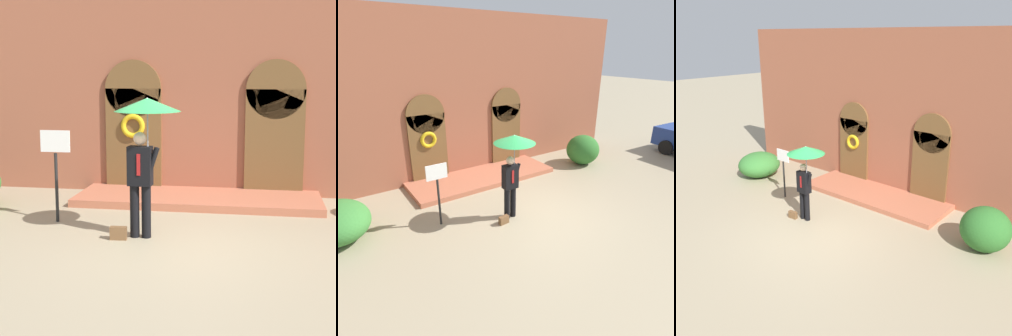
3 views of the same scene
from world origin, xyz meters
The scene contains 6 objects.
ground_plane centered at (0.00, 0.00, 0.00)m, with size 80.00×80.00×0.00m, color tan.
building_facade centered at (0.00, 4.15, 2.68)m, with size 14.00×2.30×5.60m.
person_with_umbrella centered at (-0.57, 0.35, 1.91)m, with size 1.10×1.10×2.36m.
handbag centered at (-1.00, 0.15, 0.11)m, with size 0.28×0.12×0.22m, color brown.
sign_post centered at (-2.42, 1.08, 1.16)m, with size 0.56×0.06×1.72m.
shrub_right centered at (4.19, 2.18, 0.59)m, with size 1.31×1.29×1.19m, color #2D6B28.
Camera 2 is at (-4.84, -5.67, 4.41)m, focal length 32.00 mm.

